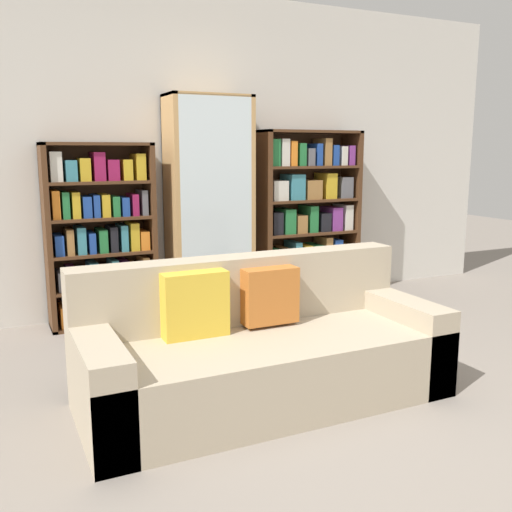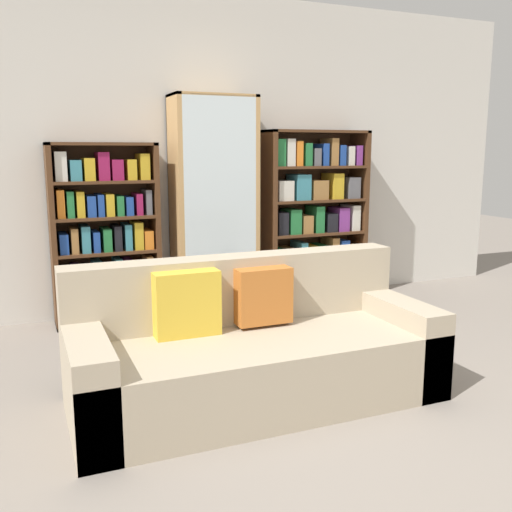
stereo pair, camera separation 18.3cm
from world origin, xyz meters
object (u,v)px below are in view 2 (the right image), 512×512
object	(u,v)px
couch	(253,351)
bookshelf_left	(105,237)
display_cabinet	(214,207)
bookshelf_right	(314,219)
wine_bottle	(270,299)

from	to	relation	value
couch	bookshelf_left	bearing A→B (deg)	106.24
display_cabinet	bookshelf_right	xyz separation A→B (m)	(0.98, 0.02, -0.15)
couch	bookshelf_right	size ratio (longest dim) A/B	1.29
bookshelf_right	bookshelf_left	bearing A→B (deg)	180.00
bookshelf_left	bookshelf_right	xyz separation A→B (m)	(1.90, -0.00, 0.06)
bookshelf_left	bookshelf_right	size ratio (longest dim) A/B	0.92
bookshelf_left	display_cabinet	bearing A→B (deg)	-0.99
display_cabinet	wine_bottle	size ratio (longest dim) A/B	4.63
couch	bookshelf_right	world-z (taller)	bookshelf_right
display_cabinet	bookshelf_right	size ratio (longest dim) A/B	1.18
wine_bottle	bookshelf_right	bearing A→B (deg)	34.43
bookshelf_left	display_cabinet	world-z (taller)	display_cabinet
wine_bottle	couch	bearing A→B (deg)	-117.50
couch	wine_bottle	xyz separation A→B (m)	(0.73, 1.40, -0.11)
couch	display_cabinet	world-z (taller)	display_cabinet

